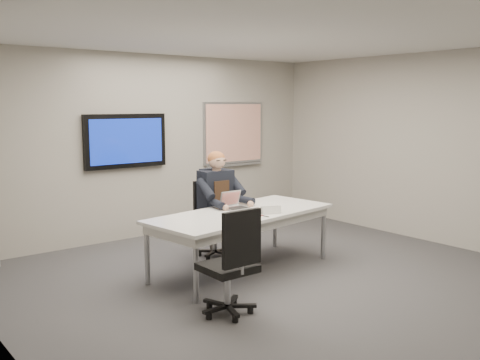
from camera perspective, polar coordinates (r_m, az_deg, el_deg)
floor at (r=6.30m, az=4.88°, el=-10.86°), size 6.00×6.00×0.02m
ceiling at (r=6.01m, az=5.21°, el=15.28°), size 6.00×6.00×0.02m
wall_back at (r=8.42m, az=-9.18°, el=3.62°), size 6.00×0.02×2.80m
wall_left at (r=4.51m, az=-23.85°, el=-0.86°), size 0.02×6.00×2.80m
wall_right at (r=8.34m, az=20.19°, el=3.18°), size 0.02×6.00×2.80m
conference_table at (r=6.55m, az=0.22°, el=-4.14°), size 2.51×1.30×0.74m
tv_display at (r=8.13m, az=-12.09°, el=4.09°), size 1.30×0.09×0.80m
whiteboard at (r=9.24m, az=-0.67°, el=4.93°), size 1.25×0.08×1.10m
office_chair_far at (r=7.27m, az=-2.87°, el=-5.65°), size 0.54×0.54×1.02m
office_chair_near at (r=5.28m, az=-1.03°, el=-10.83°), size 0.51×0.51×1.07m
seated_person at (r=7.01m, az=-1.69°, el=-3.98°), size 0.45×0.77×1.43m
laptop at (r=6.73m, az=-0.66°, el=-2.60°), size 0.31×0.29×0.22m
name_tent at (r=6.43m, az=3.27°, el=-3.19°), size 0.25×0.14×0.10m
pen at (r=6.27m, az=2.69°, el=-3.86°), size 0.02×0.13×0.01m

